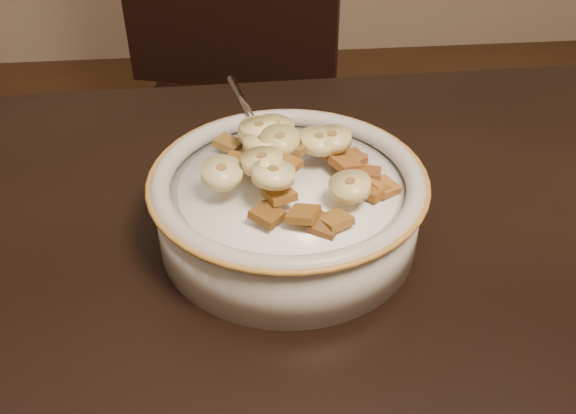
{
  "coord_description": "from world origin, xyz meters",
  "views": [
    {
      "loc": [
        0.05,
        -0.24,
        1.09
      ],
      "look_at": [
        0.09,
        0.17,
        0.78
      ],
      "focal_mm": 40.0,
      "sensor_mm": 36.0,
      "label": 1
    }
  ],
  "objects": [
    {
      "name": "banana_slice_1",
      "position": [
        0.13,
        0.2,
        0.82
      ],
      "size": [
        0.04,
        0.04,
        0.01
      ],
      "primitive_type": "cylinder",
      "rotation": [
        -0.08,
        -0.05,
        1.15
      ],
      "color": "beige",
      "rests_on": "milk"
    },
    {
      "name": "banana_slice_10",
      "position": [
        0.07,
        0.22,
        0.82
      ],
      "size": [
        0.04,
        0.04,
        0.02
      ],
      "primitive_type": "cylinder",
      "rotation": [
        0.1,
        -0.12,
        0.89
      ],
      "color": "beige",
      "rests_on": "milk"
    },
    {
      "name": "banana_slice_2",
      "position": [
        0.08,
        0.14,
        0.83
      ],
      "size": [
        0.04,
        0.04,
        0.01
      ],
      "primitive_type": "cylinder",
      "rotation": [
        0.08,
        0.08,
        1.31
      ],
      "color": "beige",
      "rests_on": "milk"
    },
    {
      "name": "banana_slice_0",
      "position": [
        0.13,
        0.14,
        0.82
      ],
      "size": [
        0.04,
        0.04,
        0.02
      ],
      "primitive_type": "cylinder",
      "rotation": [
        -0.1,
        -0.13,
        0.66
      ],
      "color": "#E6C685",
      "rests_on": "milk"
    },
    {
      "name": "chair",
      "position": [
        0.06,
        0.82,
        0.49
      ],
      "size": [
        0.54,
        0.54,
        0.99
      ],
      "primitive_type": "cube",
      "rotation": [
        0.0,
        0.0,
        -0.28
      ],
      "color": "black",
      "rests_on": "floor"
    },
    {
      "name": "banana_slice_3",
      "position": [
        0.12,
        0.19,
        0.82
      ],
      "size": [
        0.04,
        0.04,
        0.01
      ],
      "primitive_type": "cylinder",
      "rotation": [
        0.11,
        0.02,
        0.8
      ],
      "color": "#D3C078",
      "rests_on": "milk"
    },
    {
      "name": "banana_slice_9",
      "position": [
        0.07,
        0.19,
        0.83
      ],
      "size": [
        0.04,
        0.04,
        0.01
      ],
      "primitive_type": "cylinder",
      "rotation": [
        -0.03,
        0.11,
        1.17
      ],
      "color": "#FAE989",
      "rests_on": "milk"
    },
    {
      "name": "cereal_square_2",
      "position": [
        0.07,
        0.18,
        0.82
      ],
      "size": [
        0.03,
        0.03,
        0.01
      ],
      "primitive_type": "cube",
      "rotation": [
        -0.01,
        0.16,
        1.86
      ],
      "color": "brown",
      "rests_on": "milk"
    },
    {
      "name": "cereal_square_5",
      "position": [
        0.07,
        0.12,
        0.81
      ],
      "size": [
        0.03,
        0.03,
        0.01
      ],
      "primitive_type": "cube",
      "rotation": [
        0.11,
        -0.11,
        2.45
      ],
      "color": "brown",
      "rests_on": "milk"
    },
    {
      "name": "cereal_square_18",
      "position": [
        0.07,
        0.17,
        0.82
      ],
      "size": [
        0.03,
        0.03,
        0.01
      ],
      "primitive_type": "cube",
      "rotation": [
        0.08,
        0.07,
        1.02
      ],
      "color": "brown",
      "rests_on": "milk"
    },
    {
      "name": "milk",
      "position": [
        0.09,
        0.17,
        0.8
      ],
      "size": [
        0.17,
        0.17,
        0.0
      ],
      "primitive_type": "cylinder",
      "color": "white",
      "rests_on": "cereal_bowl"
    },
    {
      "name": "cereal_square_12",
      "position": [
        0.15,
        0.17,
        0.81
      ],
      "size": [
        0.02,
        0.03,
        0.01
      ],
      "primitive_type": "cube",
      "rotation": [
        0.05,
        0.17,
        1.31
      ],
      "color": "brown",
      "rests_on": "milk"
    },
    {
      "name": "cereal_square_3",
      "position": [
        0.12,
        0.11,
        0.81
      ],
      "size": [
        0.03,
        0.03,
        0.01
      ],
      "primitive_type": "cube",
      "rotation": [
        -0.18,
        -0.01,
        0.48
      ],
      "color": "olive",
      "rests_on": "milk"
    },
    {
      "name": "cereal_square_11",
      "position": [
        0.09,
        0.23,
        0.8
      ],
      "size": [
        0.02,
        0.02,
        0.01
      ],
      "primitive_type": "cube",
      "rotation": [
        -0.09,
        -0.15,
        2.93
      ],
      "color": "brown",
      "rests_on": "milk"
    },
    {
      "name": "cereal_square_20",
      "position": [
        0.15,
        0.19,
        0.81
      ],
      "size": [
        0.03,
        0.03,
        0.01
      ],
      "primitive_type": "cube",
      "rotation": [
        -0.11,
        0.05,
        1.91
      ],
      "color": "brown",
      "rests_on": "milk"
    },
    {
      "name": "banana_slice_5",
      "position": [
        0.07,
        0.21,
        0.83
      ],
      "size": [
        0.04,
        0.04,
        0.01
      ],
      "primitive_type": "cylinder",
      "rotation": [
        -0.01,
        0.12,
        2.23
      ],
      "color": "#F8DE85",
      "rests_on": "milk"
    },
    {
      "name": "cereal_square_1",
      "position": [
        0.16,
        0.15,
        0.81
      ],
      "size": [
        0.03,
        0.03,
        0.01
      ],
      "primitive_type": "cube",
      "rotation": [
        0.11,
        0.18,
        0.59
      ],
      "color": "#9C5925",
      "rests_on": "milk"
    },
    {
      "name": "banana_slice_6",
      "position": [
        0.09,
        0.19,
        0.83
      ],
      "size": [
        0.04,
        0.04,
        0.02
      ],
      "primitive_type": "cylinder",
      "rotation": [
        -0.13,
        -0.12,
        2.17
      ],
      "color": "#CCC071",
      "rests_on": "milk"
    },
    {
      "name": "banana_slice_7",
      "position": [
        0.07,
        0.16,
        0.83
      ],
      "size": [
        0.03,
        0.03,
        0.01
      ],
      "primitive_type": "cylinder",
      "rotation": [
        0.07,
        0.09,
        3.06
      ],
      "color": "#E0C87D",
      "rests_on": "milk"
    },
    {
      "name": "cereal_square_17",
      "position": [
        0.1,
        0.12,
        0.81
      ],
      "size": [
        0.03,
        0.03,
        0.01
      ],
      "primitive_type": "cube",
      "rotation": [
        -0.2,
        0.09,
        1.09
      ],
      "color": "#915E21",
      "rests_on": "milk"
    },
    {
      "name": "spoon",
      "position": [
        0.08,
        0.2,
        0.8
      ],
      "size": [
        0.05,
        0.06,
        0.01
      ],
      "primitive_type": "ellipsoid",
      "rotation": [
        0.0,
        0.0,
        3.41
      ],
      "color": "#B9B9B9",
      "rests_on": "cereal_bowl"
    },
    {
      "name": "cereal_square_19",
      "position": [
        0.08,
        0.14,
        0.81
      ],
      "size": [
        0.03,
        0.03,
        0.01
      ],
      "primitive_type": "cube",
      "rotation": [
        0.05,
        0.1,
        1.99
      ],
      "color": "#975F2D",
      "rests_on": "milk"
    },
    {
      "name": "cereal_square_0",
      "position": [
        0.06,
        0.18,
        0.82
      ],
      "size": [
        0.03,
        0.02,
        0.01
      ],
      "primitive_type": "cube",
      "rotation": [
        0.08,
        -0.0,
        1.29
      ],
      "color": "brown",
      "rests_on": "milk"
    },
    {
      "name": "cereal_square_7",
      "position": [
        0.15,
        0.15,
        0.81
      ],
      "size": [
        0.03,
        0.03,
        0.01
      ],
      "primitive_type": "cube",
      "rotation": [
        0.06,
        0.09,
        2.31
      ],
      "color": "brown",
      "rests_on": "milk"
    },
    {
      "name": "cereal_square_9",
      "position": [
        0.14,
        0.18,
        0.81
      ],
      "size": [
        0.03,
        0.03,
        0.01
      ],
      "primitive_type": "cube",
      "rotation": [
        0.23,
        -0.01,
        2.02
      ],
      "color": "brown",
      "rests_on": "milk"
    },
    {
      "name": "cereal_square_15",
      "position": [
        0.05,
        0.22,
        0.81
      ],
      "size": [
        0.03,
        0.03,
        0.01
      ],
      "primitive_type": "cube",
      "rotation": [
        0.21,
        0.15,
        1.09
      ],
      "color": "olive",
      "rests_on": "milk"
    },
    {
      "name": "cereal_square_4",
      "position": [
        0.11,
        0.11,
        0.8
      ],
      "size": [
        0.03,
        0.03,
        0.01
      ],
      "primitive_type": "cube",
      "rotation": [
        -0.07,
        -0.06,
        2.59
      ],
      "color": "brown",
      "rests_on": "milk"
    },
    {
      "name": "cereal_square_6",
      "position": [
        0.1,
        0.19,
        0.82
      ],
      "size": [
        0.03,
        0.03,
        0.01
      ],
      "primitive_type": "cube",
      "rotation": [
        0.22,
        0.07,
        2.58
      ],
      "color": "brown",
      "rests_on": "milk"
    },
    {
      "name": "banana_slice_8",
      "position": [
        0.04,
        0.15,
        0.83
      ],
      "size": [
        0.04,
        0.04,
        0.02
      ],
      "primitive_type": "cylinder",
      "rotation": [
        0.09,
        -0.12,
        1.32
      ],
      "color": "#E8D888",
      "rests_on": "milk"
    },
    {
      "name": "cereal_square_8",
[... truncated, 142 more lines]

